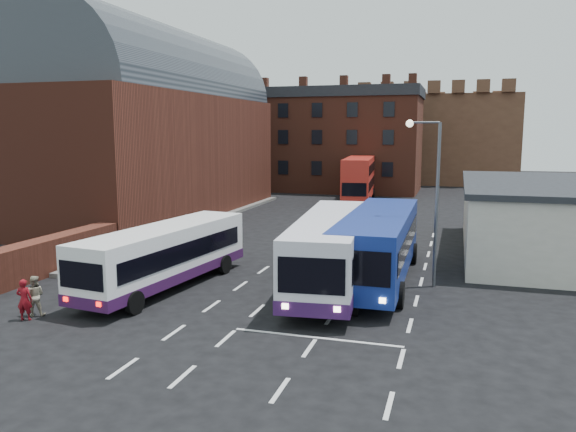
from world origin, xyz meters
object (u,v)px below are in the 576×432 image
(bus_white_outbound, at_px, (165,252))
(pedestrian_red, at_px, (24,300))
(bus_white_inbound, at_px, (332,246))
(street_lamp, at_px, (431,187))
(bus_blue, at_px, (379,241))
(pedestrian_beige, at_px, (34,296))
(bus_red_double, at_px, (359,179))

(bus_white_outbound, height_order, pedestrian_red, bus_white_outbound)
(bus_white_inbound, relative_size, street_lamp, 1.61)
(bus_white_outbound, bearing_deg, pedestrian_red, -110.30)
(bus_blue, height_order, pedestrian_beige, bus_blue)
(street_lamp, xyz_separation_m, pedestrian_beige, (-14.42, -8.76, -3.81))
(bus_white_inbound, xyz_separation_m, pedestrian_beige, (-10.16, -7.31, -1.14))
(bus_red_double, bearing_deg, street_lamp, 100.13)
(bus_white_inbound, relative_size, pedestrian_red, 7.64)
(pedestrian_red, bearing_deg, pedestrian_beige, -103.05)
(bus_white_inbound, xyz_separation_m, street_lamp, (4.26, 1.45, 2.67))
(bus_white_outbound, xyz_separation_m, bus_red_double, (3.02, 34.01, 0.73))
(bus_white_outbound, height_order, bus_blue, bus_blue)
(street_lamp, bearing_deg, bus_blue, 175.57)
(bus_white_outbound, relative_size, pedestrian_beige, 6.66)
(bus_red_double, bearing_deg, bus_white_inbound, 92.07)
(bus_red_double, xyz_separation_m, street_lamp, (8.50, -30.32, 2.21))
(bus_red_double, xyz_separation_m, pedestrian_beige, (-5.92, -39.08, -1.61))
(street_lamp, bearing_deg, pedestrian_beige, -148.73)
(bus_white_inbound, distance_m, bus_blue, 2.52)
(pedestrian_beige, bearing_deg, pedestrian_red, 67.34)
(bus_white_inbound, xyz_separation_m, pedestrian_red, (-10.14, -7.86, -1.14))
(bus_red_double, height_order, street_lamp, street_lamp)
(bus_blue, height_order, street_lamp, street_lamp)
(bus_red_double, relative_size, pedestrian_beige, 7.22)
(pedestrian_red, bearing_deg, bus_blue, -157.34)
(bus_white_inbound, bearing_deg, pedestrian_beige, 30.01)
(pedestrian_beige, bearing_deg, bus_red_double, -123.77)
(street_lamp, bearing_deg, bus_red_double, 105.66)
(pedestrian_red, distance_m, pedestrian_beige, 0.55)
(bus_red_double, distance_m, street_lamp, 31.57)
(bus_white_outbound, bearing_deg, bus_blue, 29.73)
(bus_white_outbound, xyz_separation_m, bus_white_inbound, (7.26, 2.24, 0.26))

